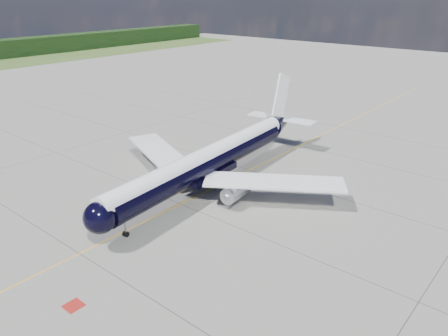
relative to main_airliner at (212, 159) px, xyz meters
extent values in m
plane|color=gray|center=(0.56, 13.15, -4.08)|extent=(320.00, 320.00, 0.00)
cube|color=yellow|center=(0.56, 8.15, -4.07)|extent=(0.16, 160.00, 0.01)
cube|color=maroon|center=(7.36, -26.85, -4.07)|extent=(1.60, 1.60, 0.01)
cylinder|color=black|center=(0.12, -1.26, -0.18)|extent=(6.85, 35.43, 3.53)
sphere|color=black|center=(1.88, -19.73, -0.18)|extent=(3.84, 3.84, 3.53)
cone|color=black|center=(-1.95, 20.44, 0.38)|extent=(4.12, 6.80, 3.53)
cylinder|color=white|center=(0.12, -1.26, 0.70)|extent=(6.25, 37.20, 2.75)
cube|color=black|center=(1.90, -19.91, 0.33)|extent=(2.32, 1.32, 0.51)
cube|color=white|center=(-9.71, -0.80, -1.02)|extent=(18.23, 11.12, 0.30)
cube|color=white|center=(9.68, 1.05, -1.02)|extent=(17.42, 13.68, 0.30)
cube|color=black|center=(0.12, -1.26, -1.48)|extent=(4.76, 9.60, 0.93)
cylinder|color=#B4B4BB|center=(-5.71, -3.68, -2.08)|extent=(2.47, 4.44, 2.08)
cylinder|color=#B4B4BB|center=(6.30, -2.53, -2.08)|extent=(2.47, 4.44, 2.08)
sphere|color=gray|center=(-5.52, -5.62, -2.08)|extent=(1.11, 1.11, 1.02)
sphere|color=gray|center=(6.48, -4.47, -2.08)|extent=(1.11, 1.11, 1.02)
cube|color=white|center=(-5.72, -3.49, -1.39)|extent=(0.48, 2.97, 1.02)
cube|color=white|center=(6.28, -2.35, -1.39)|extent=(0.48, 2.97, 1.02)
cube|color=white|center=(-1.90, 19.98, 5.11)|extent=(0.85, 5.89, 7.91)
cube|color=white|center=(-1.95, 20.44, 1.12)|extent=(12.29, 4.10, 0.20)
cylinder|color=gray|center=(1.57, -16.50, -2.92)|extent=(0.18, 0.18, 1.95)
cylinder|color=black|center=(1.39, -16.51, -3.75)|extent=(0.23, 0.66, 0.65)
cylinder|color=black|center=(1.76, -16.48, -3.75)|extent=(0.23, 0.66, 0.65)
cylinder|color=gray|center=(-2.97, -0.16, -2.82)|extent=(0.26, 0.26, 1.76)
cylinder|color=gray|center=(2.94, 0.41, -2.82)|extent=(0.26, 0.26, 1.76)
cylinder|color=black|center=(-2.92, -0.66, -3.57)|extent=(0.51, 1.06, 1.02)
cylinder|color=black|center=(-3.02, 0.35, -3.57)|extent=(0.51, 1.06, 1.02)
cylinder|color=black|center=(2.99, -0.10, -3.57)|extent=(0.51, 1.06, 1.02)
cylinder|color=black|center=(2.89, 0.92, -3.57)|extent=(0.51, 1.06, 1.02)
camera|label=1|loc=(37.39, -42.11, 21.72)|focal=35.00mm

